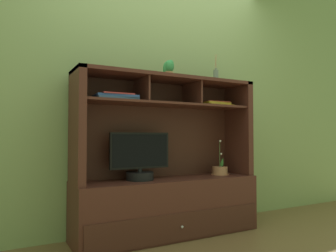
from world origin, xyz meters
name	(u,v)px	position (x,y,z in m)	size (l,w,h in m)	color
floor_plane	(168,236)	(0.00, 0.00, -0.01)	(6.00, 6.00, 0.02)	brown
back_wall	(156,82)	(0.00, 0.26, 1.40)	(6.00, 0.02, 2.80)	#86A063
media_console	(168,187)	(0.00, 0.01, 0.42)	(1.66, 0.48, 1.40)	#49231B
tv_monitor	(140,161)	(-0.27, 0.01, 0.66)	(0.54, 0.24, 0.41)	black
potted_orchid	(220,171)	(0.57, 0.00, 0.54)	(0.17, 0.17, 0.34)	#B97955
magazine_stack_left	(115,97)	(-0.51, -0.05, 1.19)	(0.34, 0.25, 0.05)	#385078
magazine_stack_centre	(215,104)	(0.52, 0.00, 1.18)	(0.35, 0.26, 0.04)	gold
diffuser_bottle	(216,76)	(0.54, 0.01, 1.47)	(0.05, 0.05, 0.28)	slate
potted_succulent	(168,69)	(0.00, -0.01, 1.48)	(0.10, 0.11, 0.15)	#AC7B4F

